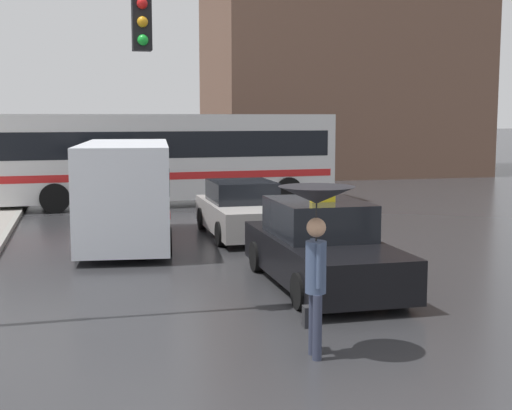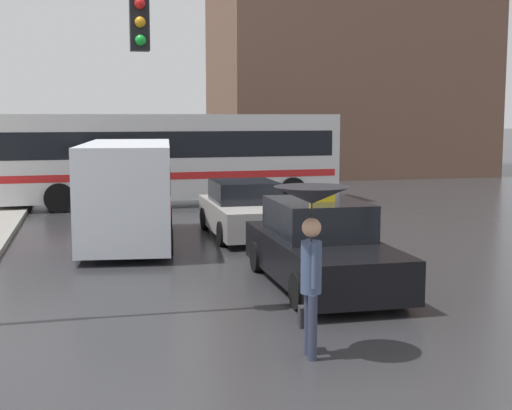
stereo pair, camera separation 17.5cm
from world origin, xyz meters
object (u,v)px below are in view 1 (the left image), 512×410
(taxi, at_px, (321,248))
(traffic_light, at_px, (10,80))
(pedestrian_with_umbrella, at_px, (316,222))
(ambulance_van, at_px, (126,188))
(sedan_red, at_px, (243,211))
(city_bus, at_px, (166,155))

(taxi, xyz_separation_m, traffic_light, (-5.18, -1.35, 2.91))
(pedestrian_with_umbrella, bearing_deg, ambulance_van, 16.50)
(sedan_red, bearing_deg, city_bus, -80.79)
(taxi, distance_m, city_bus, 12.81)
(ambulance_van, xyz_separation_m, pedestrian_with_umbrella, (1.81, -8.93, 0.40))
(city_bus, bearing_deg, sedan_red, 6.10)
(ambulance_van, relative_size, pedestrian_with_umbrella, 2.62)
(city_bus, height_order, pedestrian_with_umbrella, city_bus)
(pedestrian_with_umbrella, xyz_separation_m, traffic_light, (-3.81, 2.40, 1.84))
(taxi, bearing_deg, sedan_red, -88.22)
(city_bus, relative_size, traffic_light, 2.30)
(sedan_red, height_order, pedestrian_with_umbrella, pedestrian_with_umbrella)
(ambulance_van, distance_m, traffic_light, 7.19)
(taxi, bearing_deg, city_bus, -84.06)
(pedestrian_with_umbrella, height_order, traffic_light, traffic_light)
(ambulance_van, bearing_deg, taxi, 127.61)
(city_bus, bearing_deg, taxi, 2.83)
(sedan_red, bearing_deg, ambulance_van, 8.55)
(ambulance_van, xyz_separation_m, city_bus, (1.86, 7.52, 0.39))
(taxi, relative_size, ambulance_van, 0.81)
(taxi, distance_m, sedan_red, 5.64)
(sedan_red, distance_m, traffic_light, 9.09)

